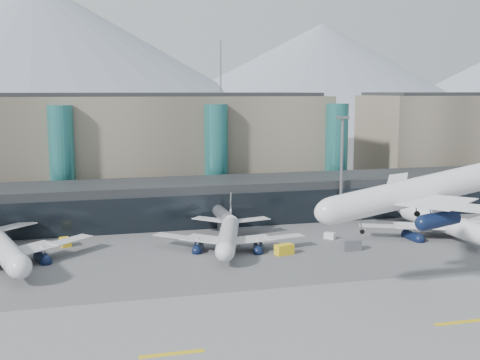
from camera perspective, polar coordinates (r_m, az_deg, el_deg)
The scene contains 16 objects.
ground at distance 94.27m, azimuth 4.54°, elevation -11.17°, with size 900.00×900.00×0.00m, color #515154.
runway_strip at distance 81.23m, azimuth 8.11°, elevation -14.54°, with size 400.00×40.00×0.04m, color slate.
runway_markings at distance 81.21m, azimuth 8.11°, elevation -14.52°, with size 128.00×1.00×0.02m.
concourse at distance 146.98m, azimuth -2.81°, elevation -1.97°, with size 170.00×27.00×10.00m.
terminal_main at distance 174.61m, azimuth -13.09°, elevation 2.95°, with size 130.00×30.00×31.00m.
terminal_east at distance 214.30m, azimuth 21.00°, elevation 3.60°, with size 70.00×30.00×31.00m.
teal_towers at distance 159.44m, azimuth -9.31°, elevation 2.04°, with size 116.40×19.40×46.00m.
mountain_ridge at distance 466.21m, azimuth -9.12°, elevation 10.14°, with size 910.00×400.00×110.00m.
lightmast_mid at distance 145.56m, azimuth 9.61°, elevation 1.58°, with size 3.00×1.20×25.60m.
hero_jet at distance 94.41m, azimuth 18.07°, elevation -0.13°, with size 36.28×36.55×11.83m.
jet_parked_mid at distance 122.52m, azimuth -1.08°, elevation -4.58°, with size 31.21×32.58×10.46m.
jet_parked_right at distance 140.69m, azimuth 17.70°, elevation -3.01°, with size 37.55×36.67×12.10m.
veh_b at distance 129.06m, azimuth -16.23°, elevation -5.67°, with size 2.90×1.78×1.67m, color yellow.
veh_c at distance 122.88m, azimuth 10.49°, elevation -6.07°, with size 3.85×2.03×2.14m, color #515156.
veh_g at distance 131.39m, azimuth 8.51°, elevation -5.24°, with size 2.27×1.32×1.32m, color silver.
veh_h at distance 118.11m, azimuth 4.21°, elevation -6.58°, with size 3.58×1.88×1.98m, color yellow.
Camera 1 is at (-29.32, -83.79, 31.73)m, focal length 45.00 mm.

